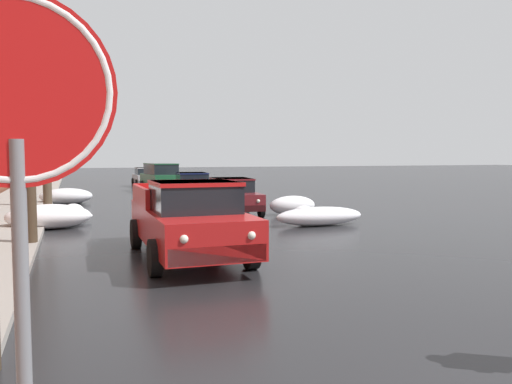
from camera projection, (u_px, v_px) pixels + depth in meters
left_sidewalk_slab at (4, 217)px, 18.46m from camera, size 3.02×80.00×0.14m
snow_bank_near_corner_left at (47, 217)px, 16.04m from camera, size 2.55×1.32×0.78m
snow_bank_along_left_kerb at (317, 216)px, 16.81m from camera, size 3.06×1.00×0.67m
snow_bank_mid_block_left at (67, 196)px, 24.30m from camera, size 2.39×1.29×0.76m
snow_bank_near_corner_right at (293, 206)px, 19.83m from camera, size 1.86×0.91×0.75m
snow_bank_along_right_kerb at (57, 216)px, 17.37m from camera, size 2.63×1.38×0.64m
bare_tree_second_along_sidewalk at (25, 119)px, 12.52m from camera, size 3.02×4.14×5.83m
bare_tree_mid_block at (45, 121)px, 21.87m from camera, size 1.42×2.06×7.54m
pickup_truck_red_approaching_near_lane at (188, 219)px, 11.35m from camera, size 2.18×5.37×1.76m
sedan_maroon_parked_kerbside_close at (232, 195)px, 20.01m from camera, size 2.13×4.06×1.42m
sedan_darkblue_parked_kerbside_mid at (192, 185)px, 26.62m from camera, size 2.18×4.42×1.42m
suv_green_parked_far_down_block at (161, 176)px, 32.45m from camera, size 2.24×4.56×1.82m
sedan_silver_queued_behind_truck at (147, 176)px, 38.20m from camera, size 2.01×4.04×1.42m
stop_sign_at_corner at (17, 161)px, 1.97m from camera, size 0.76×0.06×2.92m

